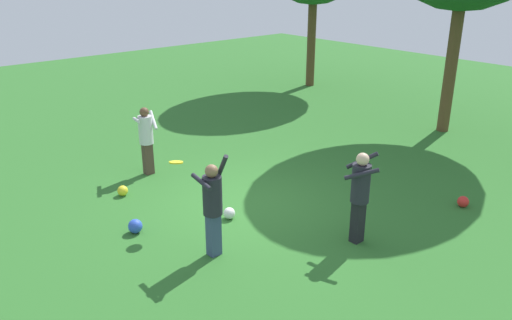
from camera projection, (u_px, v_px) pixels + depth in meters
name	position (u px, v px, depth m)	size (l,w,h in m)	color
ground_plane	(247.00, 205.00, 11.01)	(40.00, 40.00, 0.00)	#2D6B28
person_thrower	(213.00, 202.00, 8.79)	(0.61, 0.53, 1.91)	#38476B
person_catcher	(146.00, 135.00, 12.28)	(0.68, 0.63, 1.69)	#4C382D
person_bystander	(360.00, 190.00, 9.20)	(0.76, 0.74, 1.77)	black
frisbee	(176.00, 162.00, 9.74)	(0.38, 0.38, 0.07)	yellow
ball_yellow	(123.00, 191.00, 11.41)	(0.23, 0.23, 0.23)	yellow
ball_red	(463.00, 202.00, 10.89)	(0.24, 0.24, 0.24)	red
ball_blue	(135.00, 226.00, 9.84)	(0.28, 0.28, 0.28)	blue
ball_white	(229.00, 213.00, 10.39)	(0.24, 0.24, 0.24)	white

